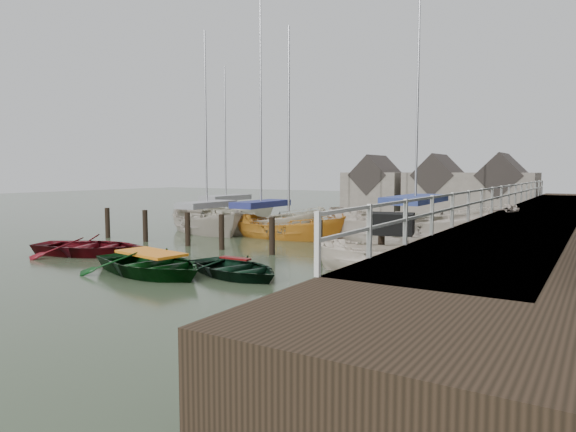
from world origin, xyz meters
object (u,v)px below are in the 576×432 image
Objects in this scene: motorboat at (389,271)px; sailboat_b at (261,232)px; sailboat_c at (289,238)px; rowboat_dkgreen at (235,276)px; sailboat_a at (207,231)px; rowboat_green at (151,274)px; sailboat_d at (415,241)px; sailboat_e at (226,221)px; rowboat_red at (90,255)px.

sailboat_b is (-8.97, 6.14, -0.02)m from motorboat.
motorboat is at bearing -130.53° from sailboat_c.
rowboat_dkgreen is 11.20m from sailboat_a.
sailboat_d is (4.52, 11.05, 0.06)m from rowboat_green.
rowboat_dkgreen is at bearing -151.68° from sailboat_e.
sailboat_b is at bearing 92.76° from sailboat_d.
sailboat_d is at bearing -113.22° from sailboat_e.
sailboat_a is at bearing 52.21° from motorboat.
sailboat_d is (5.45, 1.65, 0.04)m from sailboat_c.
sailboat_d is at bearing -12.95° from rowboat_green.
sailboat_c is at bearing -132.36° from sailboat_e.
sailboat_a is at bearing 41.03° from rowboat_green.
motorboat is 0.43× the size of sailboat_a.
sailboat_b is at bearing 41.72° from motorboat.
sailboat_c is (3.75, 8.01, 0.02)m from rowboat_red.
motorboat is (3.72, 2.78, 0.09)m from rowboat_dkgreen.
rowboat_red is at bearing 89.34° from motorboat.
sailboat_b is (-5.25, 8.92, 0.07)m from rowboat_dkgreen.
sailboat_a is at bearing 91.84° from sailboat_c.
sailboat_d is (-1.51, 7.14, -0.03)m from motorboat.
sailboat_e is at bearing 73.18° from sailboat_d.
rowboat_dkgreen is at bearing -110.86° from sailboat_a.
sailboat_e is at bearing 56.63° from sailboat_c.
rowboat_dkgreen is 4.64m from motorboat.
rowboat_dkgreen is 0.74× the size of motorboat.
rowboat_green is at bearing 176.81° from sailboat_b.
rowboat_red is at bearing -175.74° from sailboat_e.
rowboat_dkgreen is (6.99, -0.26, 0.00)m from rowboat_red.
sailboat_d is (10.12, 1.99, -0.01)m from sailboat_a.
sailboat_a reaches higher than rowboat_red.
sailboat_c is 0.89× the size of sailboat_d.
sailboat_a is at bearing 61.34° from rowboat_dkgreen.
rowboat_red is at bearing 82.78° from rowboat_green.
sailboat_e is (-7.17, 4.33, 0.04)m from sailboat_c.
sailboat_e is at bearing -4.59° from rowboat_red.
rowboat_dkgreen is at bearing -169.03° from sailboat_b.
sailboat_d is at bearing -63.72° from rowboat_red.
sailboat_c is (-3.24, 8.27, 0.02)m from rowboat_dkgreen.
sailboat_d reaches higher than sailboat_a.
sailboat_d is at bearing -1.96° from motorboat.
sailboat_a reaches higher than sailboat_c.
rowboat_green is 0.41× the size of sailboat_e.
rowboat_red is 8.83m from sailboat_b.
sailboat_d reaches higher than rowboat_red.
sailboat_b reaches higher than rowboat_dkgreen.
sailboat_c is 8.37m from sailboat_e.
rowboat_green is 11.94m from sailboat_d.
sailboat_d is (7.46, 1.00, -0.01)m from sailboat_b.
sailboat_c is at bearing 37.84° from rowboat_dkgreen.
sailboat_e is (-14.13, 9.82, -0.03)m from motorboat.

